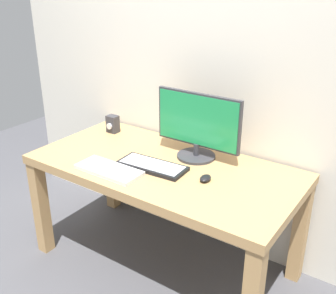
{
  "coord_description": "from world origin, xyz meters",
  "views": [
    {
      "loc": [
        1.25,
        -1.77,
        1.78
      ],
      "look_at": [
        0.03,
        0.0,
        0.84
      ],
      "focal_mm": 43.38,
      "sensor_mm": 36.0,
      "label": 1
    }
  ],
  "objects_px": {
    "desk": "(164,179)",
    "audio_controller": "(113,124)",
    "keyboard_primary": "(152,166)",
    "mouse": "(205,178)",
    "keyboard_secondary": "(109,170)",
    "monitor": "(198,126)"
  },
  "relations": [
    {
      "from": "keyboard_primary",
      "to": "mouse",
      "type": "xyz_separation_m",
      "value": [
        0.34,
        0.04,
        0.0
      ]
    },
    {
      "from": "keyboard_primary",
      "to": "mouse",
      "type": "bearing_deg",
      "value": 6.27
    },
    {
      "from": "keyboard_secondary",
      "to": "audio_controller",
      "type": "bearing_deg",
      "value": 129.63
    },
    {
      "from": "monitor",
      "to": "audio_controller",
      "type": "height_order",
      "value": "monitor"
    },
    {
      "from": "monitor",
      "to": "mouse",
      "type": "relative_size",
      "value": 6.64
    },
    {
      "from": "desk",
      "to": "keyboard_primary",
      "type": "relative_size",
      "value": 3.82
    },
    {
      "from": "mouse",
      "to": "audio_controller",
      "type": "relative_size",
      "value": 0.69
    },
    {
      "from": "keyboard_primary",
      "to": "mouse",
      "type": "distance_m",
      "value": 0.34
    },
    {
      "from": "keyboard_secondary",
      "to": "monitor",
      "type": "bearing_deg",
      "value": 56.19
    },
    {
      "from": "keyboard_secondary",
      "to": "audio_controller",
      "type": "xyz_separation_m",
      "value": [
        -0.4,
        0.48,
        0.05
      ]
    },
    {
      "from": "desk",
      "to": "keyboard_primary",
      "type": "distance_m",
      "value": 0.14
    },
    {
      "from": "keyboard_primary",
      "to": "keyboard_secondary",
      "type": "distance_m",
      "value": 0.25
    },
    {
      "from": "desk",
      "to": "keyboard_primary",
      "type": "xyz_separation_m",
      "value": [
        -0.03,
        -0.07,
        0.11
      ]
    },
    {
      "from": "mouse",
      "to": "audio_controller",
      "type": "distance_m",
      "value": 0.94
    },
    {
      "from": "monitor",
      "to": "keyboard_secondary",
      "type": "distance_m",
      "value": 0.59
    },
    {
      "from": "desk",
      "to": "keyboard_secondary",
      "type": "bearing_deg",
      "value": -128.17
    },
    {
      "from": "keyboard_primary",
      "to": "mouse",
      "type": "relative_size",
      "value": 5.0
    },
    {
      "from": "keyboard_primary",
      "to": "audio_controller",
      "type": "xyz_separation_m",
      "value": [
        -0.57,
        0.3,
        0.05
      ]
    },
    {
      "from": "monitor",
      "to": "keyboard_secondary",
      "type": "height_order",
      "value": "monitor"
    },
    {
      "from": "mouse",
      "to": "keyboard_secondary",
      "type": "bearing_deg",
      "value": -162.13
    },
    {
      "from": "monitor",
      "to": "keyboard_secondary",
      "type": "xyz_separation_m",
      "value": [
        -0.31,
        -0.46,
        -0.19
      ]
    },
    {
      "from": "desk",
      "to": "audio_controller",
      "type": "bearing_deg",
      "value": 159.49
    }
  ]
}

